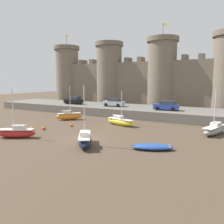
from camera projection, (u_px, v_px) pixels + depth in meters
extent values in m
plane|color=#4C3D2D|center=(87.00, 140.00, 24.14)|extent=(160.00, 160.00, 0.00)
cube|color=#666059|center=(144.00, 112.00, 40.39)|extent=(65.82, 10.00, 1.52)
cube|color=#706354|center=(161.00, 85.00, 49.43)|extent=(53.82, 2.80, 10.75)
cylinder|color=#706354|center=(67.00, 77.00, 61.62)|extent=(6.27, 6.27, 14.85)
cylinder|color=#675B4D|center=(67.00, 48.00, 60.48)|extent=(7.03, 7.03, 1.00)
cylinder|color=#4C4742|center=(66.00, 41.00, 60.20)|extent=(0.10, 0.10, 3.00)
cube|color=yellow|center=(68.00, 36.00, 59.81)|extent=(0.80, 0.04, 0.50)
cylinder|color=#706354|center=(109.00, 77.00, 55.38)|extent=(6.27, 6.27, 14.85)
cylinder|color=#675B4D|center=(109.00, 44.00, 54.24)|extent=(7.03, 7.03, 1.00)
cylinder|color=#706354|center=(162.00, 76.00, 49.14)|extent=(6.27, 6.27, 14.85)
cylinder|color=#675B4D|center=(163.00, 40.00, 48.00)|extent=(7.03, 7.03, 1.00)
cylinder|color=#4C4742|center=(163.00, 30.00, 47.71)|extent=(0.10, 0.10, 3.00)
cube|color=yellow|center=(165.00, 24.00, 47.33)|extent=(0.80, 0.04, 0.50)
cube|color=#6A5E4F|center=(83.00, 62.00, 58.54)|extent=(1.10, 2.52, 1.10)
cube|color=#6A5E4F|center=(93.00, 62.00, 57.00)|extent=(1.10, 2.52, 1.10)
cube|color=#6A5E4F|center=(128.00, 60.00, 52.41)|extent=(1.10, 2.52, 1.10)
cube|color=#6A5E4F|center=(141.00, 60.00, 50.88)|extent=(1.10, 2.52, 1.10)
cube|color=#6A5E4F|center=(185.00, 57.00, 46.28)|extent=(1.10, 2.52, 1.10)
cube|color=#6A5E4F|center=(202.00, 57.00, 44.75)|extent=(1.10, 2.52, 1.10)
ellipsoid|color=#141E3D|center=(85.00, 140.00, 21.82)|extent=(3.58, 4.53, 1.11)
cube|color=silver|center=(85.00, 135.00, 21.75)|extent=(3.11, 3.96, 0.08)
cube|color=silver|center=(84.00, 134.00, 21.37)|extent=(1.40, 1.53, 0.44)
cylinder|color=silver|center=(84.00, 110.00, 21.61)|extent=(0.10, 0.10, 4.91)
cylinder|color=silver|center=(84.00, 132.00, 21.23)|extent=(1.19, 1.76, 0.08)
ellipsoid|color=red|center=(16.00, 133.00, 24.89)|extent=(4.45, 3.18, 1.00)
cube|color=silver|center=(16.00, 129.00, 24.83)|extent=(3.89, 2.77, 0.08)
cube|color=silver|center=(19.00, 127.00, 24.79)|extent=(1.47, 1.30, 0.44)
cylinder|color=silver|center=(13.00, 109.00, 24.49)|extent=(0.10, 0.10, 4.64)
cylinder|color=silver|center=(20.00, 125.00, 24.76)|extent=(1.77, 1.00, 0.08)
ellipsoid|color=#234793|center=(152.00, 147.00, 20.58)|extent=(4.20, 2.84, 0.56)
ellipsoid|color=blue|center=(152.00, 146.00, 20.57)|extent=(3.42, 2.27, 0.31)
cube|color=beige|center=(149.00, 146.00, 20.59)|extent=(0.65, 1.19, 0.06)
cube|color=beige|center=(169.00, 146.00, 20.43)|extent=(0.56, 0.83, 0.08)
ellipsoid|color=yellow|center=(120.00, 122.00, 31.73)|extent=(5.03, 2.48, 0.97)
cube|color=silver|center=(120.00, 119.00, 31.67)|extent=(4.42, 2.15, 0.08)
cube|color=silver|center=(118.00, 117.00, 31.89)|extent=(1.53, 1.09, 0.44)
cylinder|color=silver|center=(122.00, 105.00, 31.20)|extent=(0.10, 0.10, 4.04)
cylinder|color=silver|center=(118.00, 115.00, 31.94)|extent=(2.14, 0.71, 0.08)
ellipsoid|color=gray|center=(214.00, 130.00, 26.38)|extent=(2.87, 5.10, 1.01)
cube|color=silver|center=(215.00, 127.00, 26.32)|extent=(2.48, 4.48, 0.08)
cube|color=silver|center=(216.00, 124.00, 26.53)|extent=(1.28, 1.59, 0.44)
cylinder|color=silver|center=(215.00, 107.00, 25.81)|extent=(0.10, 0.10, 4.60)
cylinder|color=silver|center=(216.00, 122.00, 26.58)|extent=(0.79, 2.13, 0.08)
ellipsoid|color=orange|center=(69.00, 116.00, 36.15)|extent=(3.74, 3.66, 1.12)
cube|color=silver|center=(69.00, 113.00, 36.08)|extent=(3.27, 3.20, 0.08)
cube|color=silver|center=(67.00, 112.00, 35.95)|extent=(1.30, 1.28, 0.44)
cylinder|color=silver|center=(70.00, 100.00, 35.81)|extent=(0.10, 0.10, 4.49)
cylinder|color=silver|center=(66.00, 111.00, 35.89)|extent=(1.44, 1.39, 0.08)
sphere|color=orange|center=(32.00, 128.00, 28.99)|extent=(0.44, 0.44, 0.44)
sphere|color=#E04C1E|center=(44.00, 128.00, 28.81)|extent=(0.44, 0.44, 0.44)
sphere|color=#E04C1E|center=(72.00, 125.00, 30.85)|extent=(0.39, 0.39, 0.39)
cube|color=#263F99|center=(166.00, 107.00, 36.68)|extent=(4.18, 1.91, 0.80)
cube|color=#2D3842|center=(167.00, 103.00, 36.51)|extent=(2.33, 1.61, 0.64)
cylinder|color=black|center=(157.00, 108.00, 36.49)|extent=(0.65, 0.21, 0.64)
cylinder|color=black|center=(160.00, 107.00, 38.01)|extent=(0.65, 0.21, 0.64)
cylinder|color=black|center=(173.00, 109.00, 35.42)|extent=(0.65, 0.21, 0.64)
cylinder|color=black|center=(175.00, 108.00, 36.95)|extent=(0.65, 0.21, 0.64)
cube|color=#B2B5B7|center=(114.00, 103.00, 42.12)|extent=(4.18, 1.91, 0.80)
cube|color=#2D3842|center=(114.00, 100.00, 41.96)|extent=(2.33, 1.61, 0.64)
cylinder|color=black|center=(106.00, 105.00, 41.93)|extent=(0.65, 0.21, 0.64)
cylinder|color=black|center=(110.00, 104.00, 43.45)|extent=(0.65, 0.21, 0.64)
cylinder|color=black|center=(118.00, 105.00, 40.87)|extent=(0.65, 0.21, 0.64)
cylinder|color=black|center=(122.00, 105.00, 42.39)|extent=(0.65, 0.21, 0.64)
cube|color=black|center=(74.00, 101.00, 46.22)|extent=(4.18, 1.91, 0.80)
cube|color=#2D3842|center=(74.00, 98.00, 46.06)|extent=(2.33, 1.61, 0.64)
cylinder|color=black|center=(66.00, 103.00, 46.03)|extent=(0.65, 0.21, 0.64)
cylinder|color=black|center=(71.00, 102.00, 47.55)|extent=(0.65, 0.21, 0.64)
cylinder|color=black|center=(77.00, 103.00, 44.97)|extent=(0.65, 0.21, 0.64)
cylinder|color=black|center=(81.00, 102.00, 46.49)|extent=(0.65, 0.21, 0.64)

